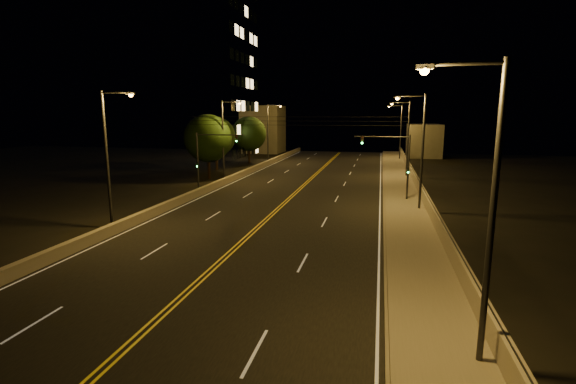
% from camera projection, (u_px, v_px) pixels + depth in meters
% --- Properties ---
extents(ground, '(160.00, 160.00, 0.00)m').
position_uv_depth(ground, '(112.00, 361.00, 13.84)').
color(ground, black).
rests_on(ground, ground).
extents(road, '(18.00, 120.00, 0.02)m').
position_uv_depth(road, '(269.00, 217.00, 33.03)').
color(road, black).
rests_on(road, ground).
extents(sidewalk, '(3.60, 120.00, 0.30)m').
position_uv_depth(sidewalk, '(410.00, 223.00, 30.71)').
color(sidewalk, slate).
rests_on(sidewalk, ground).
extents(curb, '(0.14, 120.00, 0.15)m').
position_uv_depth(curb, '(384.00, 223.00, 31.12)').
color(curb, slate).
rests_on(curb, ground).
extents(parapet_wall, '(0.30, 120.00, 1.00)m').
position_uv_depth(parapet_wall, '(434.00, 216.00, 30.24)').
color(parapet_wall, gray).
rests_on(parapet_wall, sidewalk).
extents(jersey_barrier, '(0.45, 120.00, 0.74)m').
position_uv_depth(jersey_barrier, '(164.00, 207.00, 34.91)').
color(jersey_barrier, gray).
rests_on(jersey_barrier, ground).
extents(distant_building_right, '(6.00, 10.00, 6.15)m').
position_uv_depth(distant_building_right, '(424.00, 140.00, 80.33)').
color(distant_building_right, slate).
rests_on(distant_building_right, ground).
extents(distant_building_left, '(8.00, 8.00, 9.78)m').
position_uv_depth(distant_building_left, '(263.00, 129.00, 88.25)').
color(distant_building_left, slate).
rests_on(distant_building_left, ground).
extents(parapet_rail, '(0.06, 120.00, 0.06)m').
position_uv_depth(parapet_rail, '(435.00, 209.00, 30.14)').
color(parapet_rail, black).
rests_on(parapet_rail, parapet_wall).
extents(lane_markings, '(17.32, 116.00, 0.00)m').
position_uv_depth(lane_markings, '(269.00, 217.00, 32.96)').
color(lane_markings, silver).
rests_on(lane_markings, road).
extents(streetlight_0, '(2.55, 0.28, 9.64)m').
position_uv_depth(streetlight_0, '(484.00, 200.00, 12.48)').
color(streetlight_0, '#2D2D33').
rests_on(streetlight_0, ground).
extents(streetlight_1, '(2.55, 0.28, 9.64)m').
position_uv_depth(streetlight_1, '(419.00, 146.00, 33.99)').
color(streetlight_1, '#2D2D33').
rests_on(streetlight_1, ground).
extents(streetlight_2, '(2.55, 0.28, 9.64)m').
position_uv_depth(streetlight_2, '(406.00, 134.00, 52.67)').
color(streetlight_2, '#2D2D33').
rests_on(streetlight_2, ground).
extents(streetlight_3, '(2.55, 0.28, 9.64)m').
position_uv_depth(streetlight_3, '(399.00, 129.00, 72.91)').
color(streetlight_3, '#2D2D33').
rests_on(streetlight_3, ground).
extents(streetlight_4, '(2.55, 0.28, 9.64)m').
position_uv_depth(streetlight_4, '(110.00, 151.00, 28.91)').
color(streetlight_4, '#2D2D33').
rests_on(streetlight_4, ground).
extents(streetlight_5, '(2.55, 0.28, 9.64)m').
position_uv_depth(streetlight_5, '(225.00, 135.00, 50.16)').
color(streetlight_5, '#2D2D33').
rests_on(streetlight_5, ground).
extents(streetlight_6, '(2.55, 0.28, 9.64)m').
position_uv_depth(streetlight_6, '(269.00, 129.00, 69.96)').
color(streetlight_6, '#2D2D33').
rests_on(streetlight_6, ground).
extents(traffic_signal_right, '(5.11, 0.31, 6.23)m').
position_uv_depth(traffic_signal_right, '(398.00, 160.00, 38.31)').
color(traffic_signal_right, '#2D2D33').
rests_on(traffic_signal_right, ground).
extents(traffic_signal_left, '(5.11, 0.31, 6.23)m').
position_uv_depth(traffic_signal_left, '(206.00, 155.00, 42.31)').
color(traffic_signal_left, '#2D2D33').
rests_on(traffic_signal_left, ground).
extents(overhead_wires, '(22.00, 0.03, 0.83)m').
position_uv_depth(overhead_wires, '(293.00, 121.00, 40.79)').
color(overhead_wires, black).
extents(building_tower, '(24.00, 15.00, 30.90)m').
position_uv_depth(building_tower, '(176.00, 72.00, 68.98)').
color(building_tower, slate).
rests_on(building_tower, ground).
extents(tree_0, '(5.96, 5.96, 8.07)m').
position_uv_depth(tree_0, '(208.00, 138.00, 51.91)').
color(tree_0, black).
rests_on(tree_0, ground).
extents(tree_1, '(5.69, 5.69, 7.71)m').
position_uv_depth(tree_1, '(216.00, 137.00, 60.38)').
color(tree_1, black).
rests_on(tree_1, ground).
extents(tree_2, '(5.69, 5.69, 7.71)m').
position_uv_depth(tree_2, '(249.00, 134.00, 68.58)').
color(tree_2, black).
rests_on(tree_2, ground).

